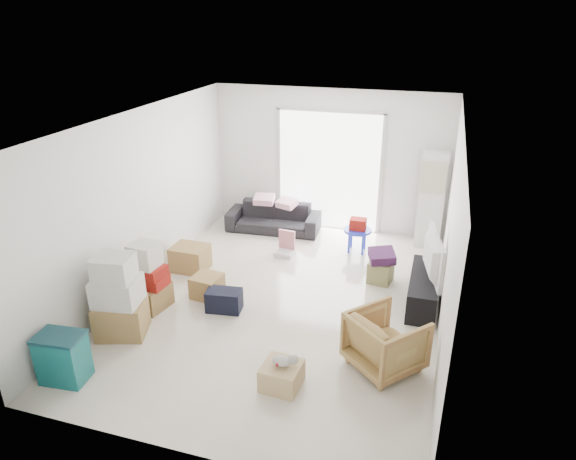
# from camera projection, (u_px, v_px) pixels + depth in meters

# --- Properties ---
(room_shell) EXTENTS (4.98, 6.48, 3.18)m
(room_shell) POSITION_uv_depth(u_px,v_px,m) (282.00, 217.00, 7.12)
(room_shell) COLOR white
(room_shell) RESTS_ON ground
(sliding_door) EXTENTS (2.10, 0.04, 2.33)m
(sliding_door) POSITION_uv_depth(u_px,v_px,m) (329.00, 166.00, 9.78)
(sliding_door) COLOR white
(sliding_door) RESTS_ON room_shell
(ac_tower) EXTENTS (0.45, 0.30, 1.75)m
(ac_tower) POSITION_uv_depth(u_px,v_px,m) (431.00, 200.00, 9.12)
(ac_tower) COLOR silver
(ac_tower) RESTS_ON room_shell
(tv_console) EXTENTS (0.41, 1.35, 0.45)m
(tv_console) POSITION_uv_depth(u_px,v_px,m) (423.00, 289.00, 7.53)
(tv_console) COLOR black
(tv_console) RESTS_ON room_shell
(television) EXTENTS (0.84, 1.21, 0.14)m
(television) POSITION_uv_depth(u_px,v_px,m) (426.00, 271.00, 7.41)
(television) COLOR black
(television) RESTS_ON tv_console
(sofa) EXTENTS (1.82, 0.64, 0.70)m
(sofa) POSITION_uv_depth(u_px,v_px,m) (274.00, 213.00, 9.97)
(sofa) COLOR black
(sofa) RESTS_ON room_shell
(pillow_left) EXTENTS (0.37, 0.31, 0.11)m
(pillow_left) POSITION_uv_depth(u_px,v_px,m) (264.00, 192.00, 9.88)
(pillow_left) COLOR #F7B4CC
(pillow_left) RESTS_ON sofa
(pillow_right) EXTENTS (0.39, 0.35, 0.11)m
(pillow_right) POSITION_uv_depth(u_px,v_px,m) (287.00, 196.00, 9.70)
(pillow_right) COLOR #F7B4CC
(pillow_right) RESTS_ON sofa
(armchair) EXTENTS (1.05, 1.05, 0.79)m
(armchair) POSITION_uv_depth(u_px,v_px,m) (386.00, 339.00, 6.11)
(armchair) COLOR tan
(armchair) RESTS_ON room_shell
(storage_bins) EXTENTS (0.57, 0.42, 0.61)m
(storage_bins) POSITION_uv_depth(u_px,v_px,m) (63.00, 358.00, 5.92)
(storage_bins) COLOR #0F5C5F
(storage_bins) RESTS_ON room_shell
(box_stack_a) EXTENTS (0.75, 0.69, 1.15)m
(box_stack_a) POSITION_uv_depth(u_px,v_px,m) (119.00, 300.00, 6.70)
(box_stack_a) COLOR #A3814A
(box_stack_a) RESTS_ON room_shell
(box_stack_b) EXTENTS (0.57, 0.57, 1.01)m
(box_stack_b) POSITION_uv_depth(u_px,v_px,m) (148.00, 280.00, 7.35)
(box_stack_b) COLOR #A3814A
(box_stack_b) RESTS_ON room_shell
(box_stack_c) EXTENTS (0.58, 0.48, 0.42)m
(box_stack_c) POSITION_uv_depth(u_px,v_px,m) (190.00, 258.00, 8.51)
(box_stack_c) COLOR #A3814A
(box_stack_c) RESTS_ON room_shell
(loose_box) EXTENTS (0.45, 0.45, 0.34)m
(loose_box) POSITION_uv_depth(u_px,v_px,m) (207.00, 286.00, 7.73)
(loose_box) COLOR #A3814A
(loose_box) RESTS_ON room_shell
(duffel_bag) EXTENTS (0.53, 0.36, 0.32)m
(duffel_bag) POSITION_uv_depth(u_px,v_px,m) (224.00, 300.00, 7.37)
(duffel_bag) COLOR black
(duffel_bag) RESTS_ON room_shell
(ottoman) EXTENTS (0.41, 0.41, 0.35)m
(ottoman) POSITION_uv_depth(u_px,v_px,m) (381.00, 272.00, 8.14)
(ottoman) COLOR tan
(ottoman) RESTS_ON room_shell
(blanket) EXTENTS (0.48, 0.48, 0.14)m
(blanket) POSITION_uv_depth(u_px,v_px,m) (382.00, 258.00, 8.04)
(blanket) COLOR #431E4B
(blanket) RESTS_ON ottoman
(kids_table) EXTENTS (0.49, 0.49, 0.62)m
(kids_table) POSITION_uv_depth(u_px,v_px,m) (358.00, 228.00, 9.06)
(kids_table) COLOR #1F30D4
(kids_table) RESTS_ON room_shell
(toy_walker) EXTENTS (0.35, 0.31, 0.43)m
(toy_walker) POSITION_uv_depth(u_px,v_px,m) (286.00, 248.00, 9.06)
(toy_walker) COLOR silver
(toy_walker) RESTS_ON room_shell
(wood_crate) EXTENTS (0.46, 0.46, 0.29)m
(wood_crate) POSITION_uv_depth(u_px,v_px,m) (282.00, 375.00, 5.88)
(wood_crate) COLOR tan
(wood_crate) RESTS_ON room_shell
(plush_bunny) EXTENTS (0.30, 0.18, 0.15)m
(plush_bunny) POSITION_uv_depth(u_px,v_px,m) (285.00, 360.00, 5.80)
(plush_bunny) COLOR #B2ADA8
(plush_bunny) RESTS_ON wood_crate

